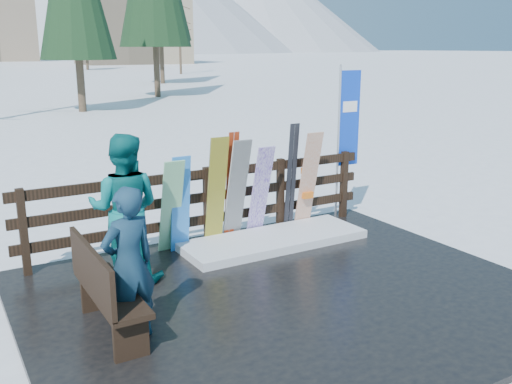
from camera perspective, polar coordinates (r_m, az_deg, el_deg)
ground at (r=7.00m, az=3.18°, el=-10.67°), size 700.00×700.00×0.00m
deck at (r=6.99m, az=3.18°, el=-10.38°), size 6.00×5.00×0.08m
fence at (r=8.56m, az=-4.89°, el=-0.74°), size 5.60×0.10×1.15m
snow_patch at (r=8.60m, az=1.76°, el=-4.80°), size 2.81×1.00×0.12m
bench at (r=6.05m, az=-15.02°, el=-9.19°), size 0.41×1.50×0.97m
snowboard_0 at (r=8.15m, az=-7.55°, el=-1.24°), size 0.27×0.20×1.41m
snowboard_1 at (r=8.10m, az=-8.47°, el=-1.48°), size 0.30×0.41×1.38m
snowboard_2 at (r=8.35m, az=-3.99°, el=0.04°), size 0.28×0.32×1.65m
snowboard_3 at (r=8.72m, az=0.43°, el=0.03°), size 0.28×0.41×1.45m
snowboard_4 at (r=8.50m, az=-1.95°, el=0.13°), size 0.30×0.43×1.59m
snowboard_5 at (r=9.18m, az=5.26°, el=1.16°), size 0.30×0.36×1.59m
ski_pair_a at (r=8.53m, az=-2.50°, el=0.51°), size 0.16×0.25×1.69m
ski_pair_b at (r=9.06m, az=3.55°, el=1.48°), size 0.17×0.18×1.73m
rental_flag at (r=9.82m, az=9.04°, el=6.71°), size 0.45×0.04×2.60m
person_front at (r=5.81m, az=-12.61°, el=-7.07°), size 0.65×0.50×1.59m
person_back at (r=7.23m, az=-13.02°, el=-1.62°), size 1.15×1.08×1.87m
trees at (r=53.48m, az=-23.73°, el=16.33°), size 42.13×68.65×13.69m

